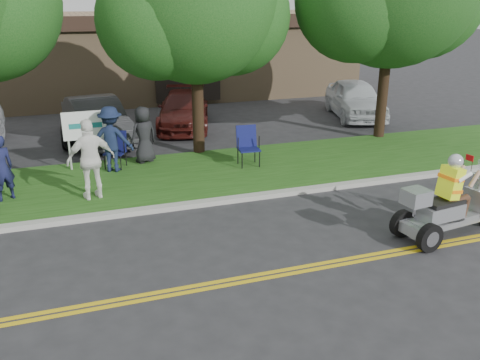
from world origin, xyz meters
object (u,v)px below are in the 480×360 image
object	(u,v)px
parked_car_right	(184,110)
lawn_chair_a	(116,147)
lawn_chair_b	(247,143)
parked_car_left	(97,120)
spectator_adult_left	(1,168)
parked_car_far_right	(355,99)
parked_car_mid	(94,120)
spectator_adult_right	(91,159)
trike_scooter	(450,208)

from	to	relation	value
parked_car_right	lawn_chair_a	bearing A→B (deg)	-108.51
lawn_chair_b	parked_car_left	distance (m)	5.88
lawn_chair_b	spectator_adult_left	xyz separation A→B (m)	(-6.48, -0.74, 0.17)
spectator_adult_left	parked_car_far_right	world-z (taller)	spectator_adult_left
parked_car_right	parked_car_mid	bearing A→B (deg)	-155.07
lawn_chair_a	spectator_adult_left	size ratio (longest dim) A/B	0.64
lawn_chair_b	spectator_adult_left	distance (m)	6.52
lawn_chair_a	parked_car_mid	size ratio (longest dim) A/B	0.22
spectator_adult_right	parked_car_far_right	world-z (taller)	spectator_adult_right
trike_scooter	parked_car_right	bearing A→B (deg)	98.23
lawn_chair_b	parked_car_right	size ratio (longest dim) A/B	0.25
spectator_adult_left	spectator_adult_right	distance (m)	2.13
parked_car_mid	spectator_adult_right	bearing A→B (deg)	-91.56
lawn_chair_b	parked_car_right	world-z (taller)	parked_car_right
lawn_chair_b	parked_car_mid	world-z (taller)	parked_car_mid
lawn_chair_b	spectator_adult_right	xyz separation A→B (m)	(-4.43, -1.32, 0.34)
spectator_adult_right	parked_car_mid	xyz separation A→B (m)	(0.42, 6.24, -0.44)
parked_car_left	parked_car_mid	xyz separation A→B (m)	(-0.07, 0.56, -0.11)
lawn_chair_a	parked_car_right	distance (m)	5.39
lawn_chair_b	parked_car_mid	xyz separation A→B (m)	(-4.01, 4.92, -0.10)
parked_car_mid	parked_car_far_right	distance (m)	10.50
spectator_adult_right	parked_car_left	bearing A→B (deg)	-107.89
parked_car_left	lawn_chair_a	bearing A→B (deg)	-93.94
trike_scooter	lawn_chair_a	xyz separation A→B (m)	(-6.09, 6.64, 0.06)
spectator_adult_left	parked_car_left	bearing A→B (deg)	-144.61
parked_car_right	parked_car_far_right	world-z (taller)	parked_car_far_right
lawn_chair_a	parked_car_far_right	bearing A→B (deg)	47.86
trike_scooter	parked_car_far_right	world-z (taller)	trike_scooter
lawn_chair_b	parked_car_far_right	size ratio (longest dim) A/B	0.25
parked_car_right	parked_car_far_right	bearing A→B (deg)	10.43
spectator_adult_right	parked_car_mid	size ratio (longest dim) A/B	0.42
lawn_chair_a	lawn_chair_b	world-z (taller)	lawn_chair_b
spectator_adult_left	parked_car_left	distance (m)	5.70
parked_car_right	parked_car_far_right	size ratio (longest dim) A/B	1.01
lawn_chair_a	lawn_chair_b	xyz separation A→B (m)	(3.64, -1.01, 0.06)
spectator_adult_left	parked_car_far_right	xyz separation A→B (m)	(12.96, 5.63, -0.14)
lawn_chair_a	spectator_adult_left	bearing A→B (deg)	-121.30
trike_scooter	parked_car_right	xyz separation A→B (m)	(-3.09, 11.12, 0.04)
lawn_chair_b	parked_car_right	bearing A→B (deg)	100.73
spectator_adult_right	parked_car_mid	distance (m)	6.27
trike_scooter	lawn_chair_a	size ratio (longest dim) A/B	2.66
trike_scooter	spectator_adult_left	distance (m)	10.18
parked_car_left	parked_car_far_right	xyz separation A→B (m)	(10.43, 0.53, 0.02)
parked_car_left	parked_car_right	bearing A→B (deg)	9.91
lawn_chair_b	lawn_chair_a	bearing A→B (deg)	168.47
lawn_chair_a	parked_car_left	world-z (taller)	parked_car_left
spectator_adult_right	parked_car_right	bearing A→B (deg)	-132.02
parked_car_mid	parked_car_far_right	size ratio (longest dim) A/B	1.03
lawn_chair_a	spectator_adult_right	size ratio (longest dim) A/B	0.52
spectator_adult_left	lawn_chair_b	bearing A→B (deg)	158.38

